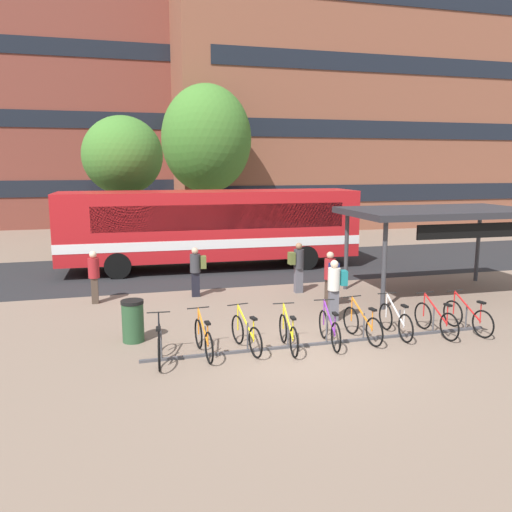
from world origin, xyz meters
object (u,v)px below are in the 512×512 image
city_bus (209,226)px  parked_bicycle_orange_5 (362,325)px  parked_bicycle_orange_1 (204,339)px  parked_bicycle_red_7 (436,320)px  parked_bicycle_purple_4 (329,329)px  commuter_teal_pack_0 (94,273)px  commuter_navy_pack_2 (330,276)px  parked_bicycle_black_0 (159,345)px  commuter_teal_pack_3 (335,286)px  parked_bicycle_yellow_3 (288,334)px  parked_bicycle_yellow_2 (246,334)px  commuter_olive_pack_1 (196,268)px  commuter_olive_pack_4 (298,264)px  trash_bin (133,321)px  parked_bicycle_red_8 (467,317)px  street_tree_1 (123,156)px  transit_shelter (439,214)px  street_tree_0 (207,139)px  parked_bicycle_white_6 (395,321)px

city_bus → parked_bicycle_orange_5: bearing=103.4°
parked_bicycle_orange_1 → parked_bicycle_red_7: bearing=-94.6°
parked_bicycle_purple_4 → commuter_teal_pack_0: 7.80m
city_bus → commuter_navy_pack_2: bearing=111.4°
parked_bicycle_black_0 → commuter_teal_pack_3: (4.92, 1.84, 0.60)m
parked_bicycle_yellow_3 → commuter_navy_pack_2: (2.38, 3.14, 0.60)m
parked_bicycle_yellow_2 → commuter_olive_pack_1: (-0.32, 5.31, 0.55)m
parked_bicycle_orange_5 → commuter_olive_pack_4: commuter_olive_pack_4 is taller
city_bus → commuter_olive_pack_4: bearing=115.3°
parked_bicycle_purple_4 → trash_bin: size_ratio=1.67×
parked_bicycle_yellow_3 → commuter_teal_pack_0: bearing=43.4°
parked_bicycle_orange_5 → commuter_navy_pack_2: 3.06m
parked_bicycle_yellow_3 → parked_bicycle_red_8: size_ratio=1.00×
street_tree_1 → commuter_teal_pack_0: bearing=-97.6°
city_bus → parked_bicycle_black_0: 10.51m
transit_shelter → commuter_navy_pack_2: transit_shelter is taller
parked_bicycle_yellow_3 → parked_bicycle_red_7: (3.94, 0.05, 0.00)m
parked_bicycle_red_7 → street_tree_0: 19.03m
commuter_navy_pack_2 → parked_bicycle_yellow_3: bearing=139.4°
parked_bicycle_orange_5 → street_tree_1: street_tree_1 is taller
trash_bin → street_tree_0: (4.78, 16.62, 5.14)m
city_bus → commuter_teal_pack_0: 6.34m
parked_bicycle_yellow_2 → parked_bicycle_red_7: 4.90m
city_bus → commuter_teal_pack_3: city_bus is taller
street_tree_0 → city_bus: bearing=-99.6°
parked_bicycle_purple_4 → commuter_navy_pack_2: size_ratio=1.01×
parked_bicycle_white_6 → commuter_olive_pack_1: size_ratio=1.06×
commuter_olive_pack_4 → parked_bicycle_purple_4: bearing=-104.4°
parked_bicycle_red_7 → commuter_olive_pack_4: 5.45m
parked_bicycle_red_8 → street_tree_1: bearing=21.8°
commuter_navy_pack_2 → street_tree_1: street_tree_1 is taller
commuter_navy_pack_2 → parked_bicycle_purple_4: bearing=153.2°
city_bus → transit_shelter: (6.50, -6.21, 0.88)m
parked_bicycle_black_0 → trash_bin: bearing=23.2°
parked_bicycle_purple_4 → commuter_olive_pack_1: commuter_olive_pack_1 is taller
parked_bicycle_white_6 → parked_bicycle_yellow_2: bearing=92.0°
parked_bicycle_orange_5 → commuter_teal_pack_0: commuter_teal_pack_0 is taller
parked_bicycle_yellow_3 → parked_bicycle_orange_5: size_ratio=1.00×
parked_bicycle_purple_4 → commuter_teal_pack_0: (-5.51, 5.49, 0.56)m
commuter_navy_pack_2 → commuter_olive_pack_4: size_ratio=1.00×
parked_bicycle_black_0 → parked_bicycle_orange_1: bearing=-77.2°
parked_bicycle_yellow_2 → commuter_teal_pack_0: (-3.51, 5.34, 0.56)m
parked_bicycle_red_7 → transit_shelter: transit_shelter is taller
parked_bicycle_yellow_3 → commuter_teal_pack_0: commuter_teal_pack_0 is taller
city_bus → parked_bicycle_yellow_2: city_bus is taller
transit_shelter → commuter_navy_pack_2: 4.45m
commuter_teal_pack_0 → street_tree_0: size_ratio=0.19×
parked_bicycle_purple_4 → parked_bicycle_white_6: bearing=-78.1°
parked_bicycle_red_7 → commuter_olive_pack_4: commuter_olive_pack_4 is taller
parked_bicycle_red_8 → commuter_olive_pack_1: (-6.14, 5.48, 0.55)m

